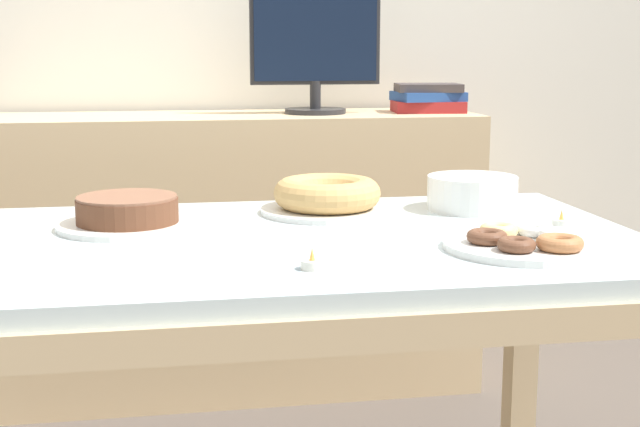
{
  "coord_description": "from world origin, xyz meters",
  "views": [
    {
      "loc": [
        -0.21,
        -1.74,
        1.13
      ],
      "look_at": [
        0.08,
        -0.08,
        0.82
      ],
      "focal_mm": 50.0,
      "sensor_mm": 36.0,
      "label": 1
    }
  ],
  "objects": [
    {
      "name": "book_stack",
      "position": [
        0.66,
        1.14,
        0.96
      ],
      "size": [
        0.25,
        0.2,
        0.09
      ],
      "color": "maroon",
      "rests_on": "sideboard"
    },
    {
      "name": "tealight_left_edge",
      "position": [
        0.61,
        0.0,
        0.77
      ],
      "size": [
        0.04,
        0.04,
        0.04
      ],
      "color": "silver",
      "rests_on": "dining_table"
    },
    {
      "name": "pastry_platter",
      "position": [
        0.45,
        -0.19,
        0.77
      ],
      "size": [
        0.31,
        0.31,
        0.04
      ],
      "color": "white",
      "rests_on": "dining_table"
    },
    {
      "name": "sideboard",
      "position": [
        0.0,
        1.14,
        0.46
      ],
      "size": [
        1.59,
        0.44,
        0.92
      ],
      "color": "#D1B284",
      "rests_on": "ground"
    },
    {
      "name": "cake_golden_bundt",
      "position": [
        0.15,
        0.24,
        0.79
      ],
      "size": [
        0.31,
        0.31,
        0.08
      ],
      "color": "white",
      "rests_on": "dining_table"
    },
    {
      "name": "dining_table",
      "position": [
        0.0,
        0.0,
        0.66
      ],
      "size": [
        1.52,
        0.9,
        0.76
      ],
      "color": "silver",
      "rests_on": "ground"
    },
    {
      "name": "tealight_near_cakes",
      "position": [
        0.03,
        -0.27,
        0.77
      ],
      "size": [
        0.04,
        0.04,
        0.04
      ],
      "color": "silver",
      "rests_on": "dining_table"
    },
    {
      "name": "computer_monitor",
      "position": [
        0.27,
        1.14,
        1.11
      ],
      "size": [
        0.42,
        0.2,
        0.38
      ],
      "color": "#262628",
      "rests_on": "sideboard"
    },
    {
      "name": "plate_stack",
      "position": [
        0.49,
        0.23,
        0.8
      ],
      "size": [
        0.21,
        0.21,
        0.08
      ],
      "color": "white",
      "rests_on": "dining_table"
    },
    {
      "name": "cake_chocolate_round",
      "position": [
        -0.3,
        0.15,
        0.79
      ],
      "size": [
        0.3,
        0.3,
        0.07
      ],
      "color": "white",
      "rests_on": "dining_table"
    }
  ]
}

